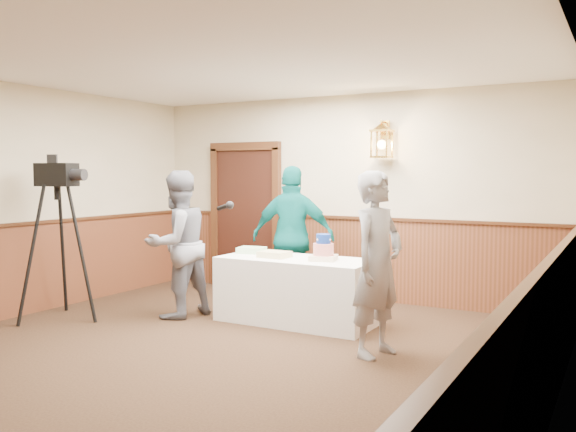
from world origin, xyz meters
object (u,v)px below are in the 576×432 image
object	(u,v)px
assistant_p	(293,237)
baker	(377,264)
tiered_cake	(323,250)
sheet_cake_yellow	(274,254)
display_table	(296,290)
sheet_cake_green	(251,250)
interviewer	(177,244)
tv_camera_rig	(59,250)

from	to	relation	value
assistant_p	baker	bearing A→B (deg)	123.65
tiered_cake	assistant_p	world-z (taller)	assistant_p
sheet_cake_yellow	assistant_p	xyz separation A→B (m)	(-0.16, 0.76, 0.13)
sheet_cake_yellow	display_table	bearing A→B (deg)	14.20
sheet_cake_green	interviewer	size ratio (longest dim) A/B	0.18
tiered_cake	sheet_cake_green	distance (m)	1.06
display_table	tiered_cake	size ratio (longest dim) A/B	5.18
sheet_cake_yellow	tiered_cake	bearing A→B (deg)	5.13
interviewer	tv_camera_rig	xyz separation A→B (m)	(-1.13, -0.79, -0.05)
interviewer	baker	bearing A→B (deg)	97.65
sheet_cake_green	assistant_p	size ratio (longest dim) A/B	0.17
baker	tv_camera_rig	distance (m)	3.81
interviewer	tv_camera_rig	distance (m)	1.38
assistant_p	tv_camera_rig	world-z (taller)	tv_camera_rig
sheet_cake_green	tv_camera_rig	bearing A→B (deg)	-142.64
sheet_cake_yellow	interviewer	size ratio (longest dim) A/B	0.19
interviewer	baker	size ratio (longest dim) A/B	1.00
assistant_p	tv_camera_rig	xyz separation A→B (m)	(-2.08, -1.94, -0.08)
sheet_cake_green	interviewer	world-z (taller)	interviewer
assistant_p	sheet_cake_green	bearing A→B (deg)	47.65
tiered_cake	display_table	bearing A→B (deg)	178.29
tiered_cake	interviewer	bearing A→B (deg)	-165.54
sheet_cake_green	sheet_cake_yellow	bearing A→B (deg)	-24.07
tiered_cake	baker	distance (m)	1.19
display_table	baker	size ratio (longest dim) A/B	1.03
sheet_cake_yellow	interviewer	world-z (taller)	interviewer
sheet_cake_yellow	sheet_cake_green	bearing A→B (deg)	155.93
display_table	assistant_p	size ratio (longest dim) A/B	0.99
sheet_cake_green	display_table	bearing A→B (deg)	-10.76
display_table	interviewer	bearing A→B (deg)	-161.68
display_table	sheet_cake_green	size ratio (longest dim) A/B	5.77
tiered_cake	sheet_cake_green	world-z (taller)	tiered_cake
sheet_cake_green	tiered_cake	bearing A→B (deg)	-7.77
sheet_cake_yellow	baker	xyz separation A→B (m)	(1.53, -0.70, 0.09)
display_table	tiered_cake	world-z (taller)	tiered_cake
baker	assistant_p	bearing A→B (deg)	63.58
tiered_cake	baker	world-z (taller)	baker
display_table	interviewer	distance (m)	1.53
sheet_cake_green	assistant_p	xyz separation A→B (m)	(0.28, 0.56, 0.13)
sheet_cake_green	baker	distance (m)	2.17
sheet_cake_yellow	interviewer	xyz separation A→B (m)	(-1.12, -0.39, 0.10)
display_table	assistant_p	distance (m)	0.97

